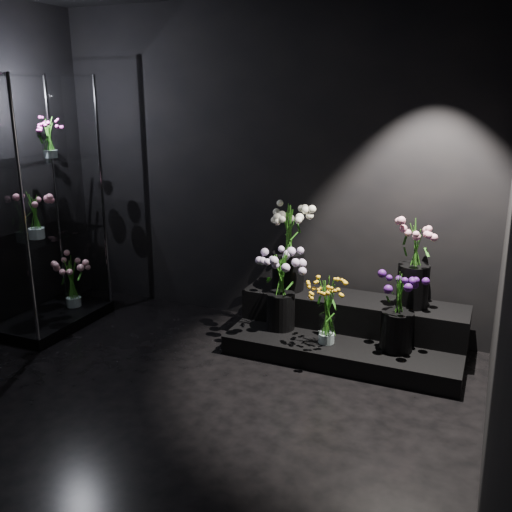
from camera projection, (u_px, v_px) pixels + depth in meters
The scene contains 13 objects.
floor at pixel (143, 426), 3.63m from camera, with size 4.00×4.00×0.00m, color black.
wall_back at pixel (264, 168), 5.00m from camera, with size 4.00×4.00×0.00m, color black.
wall_right at pixel (512, 248), 2.48m from camera, with size 4.00×4.00×0.00m, color black.
display_riser at pixel (349, 329), 4.67m from camera, with size 1.84×0.82×0.41m.
display_case at pixel (42, 207), 4.90m from camera, with size 0.60×0.99×2.19m.
bouquet_orange_bells at pixel (328, 310), 4.39m from camera, with size 0.32×0.32×0.54m.
bouquet_lilac at pixel (281, 283), 4.64m from camera, with size 0.52×0.52×0.66m.
bouquet_purple at pixel (398, 307), 4.26m from camera, with size 0.34×0.34×0.62m.
bouquet_cream_roses at pixel (289, 243), 4.80m from camera, with size 0.37×0.37×0.74m.
bouquet_pink_roses at pixel (415, 258), 4.42m from camera, with size 0.45×0.45×0.70m.
bouquet_case_pink at pixel (34, 213), 4.75m from camera, with size 0.36×0.36×0.40m.
bouquet_case_magenta at pixel (49, 137), 4.85m from camera, with size 0.28×0.28×0.34m.
bouquet_case_base_pink at pixel (72, 280), 5.30m from camera, with size 0.34×0.34×0.48m.
Camera 1 is at (1.92, -2.63, 2.06)m, focal length 40.00 mm.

